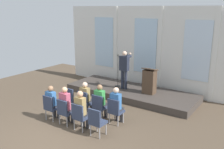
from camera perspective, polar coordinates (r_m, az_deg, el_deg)
ground_plane at (r=8.45m, az=-11.80°, el=-13.23°), size 15.21×15.21×0.00m
rear_partition at (r=12.33m, az=7.79°, el=5.89°), size 9.29×0.14×4.03m
stage_platform at (r=11.63m, az=4.26°, el=-4.10°), size 6.02×2.14×0.30m
speaker at (r=11.41m, az=2.82°, el=1.70°), size 0.51×0.69×1.77m
mic_stand at (r=11.89m, az=1.35°, el=-1.18°), size 0.28×0.28×1.55m
lectern at (r=11.01m, az=8.52°, el=-1.51°), size 0.60×0.48×1.16m
chair_r0_c0 at (r=9.96m, az=-9.34°, el=-5.26°), size 0.46×0.44×0.94m
chair_r0_c1 at (r=9.52m, az=-6.29°, el=-6.13°), size 0.46×0.44×0.94m
audience_r0_c1 at (r=9.51m, az=-5.99°, el=-4.97°), size 0.36×0.39×1.28m
chair_r0_c2 at (r=9.11m, az=-2.94°, el=-7.05°), size 0.46×0.44×0.94m
audience_r0_c2 at (r=9.10m, az=-2.64°, el=-5.77°), size 0.36×0.39×1.31m
chair_r0_c3 at (r=8.73m, az=0.72°, el=-8.03°), size 0.46×0.44×0.94m
audience_r0_c3 at (r=8.71m, az=1.02°, el=-6.62°), size 0.36×0.39×1.33m
chair_r1_c0 at (r=9.30m, az=-13.80°, el=-7.01°), size 0.46×0.44×0.94m
audience_r1_c0 at (r=9.28m, az=-13.48°, el=-5.83°), size 0.36×0.39×1.28m
chair_r1_c1 at (r=8.82m, az=-10.74°, el=-8.07°), size 0.46×0.44×0.94m
audience_r1_c1 at (r=8.78m, az=-10.45°, el=-6.56°), size 0.36×0.39×1.37m
chair_r1_c2 at (r=8.37m, az=-7.34°, el=-9.21°), size 0.46×0.44×0.94m
audience_r1_c2 at (r=8.34m, az=-7.02°, el=-7.66°), size 0.36×0.39×1.36m
chair_r1_c3 at (r=7.96m, az=-3.53°, el=-10.43°), size 0.46×0.44×0.94m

